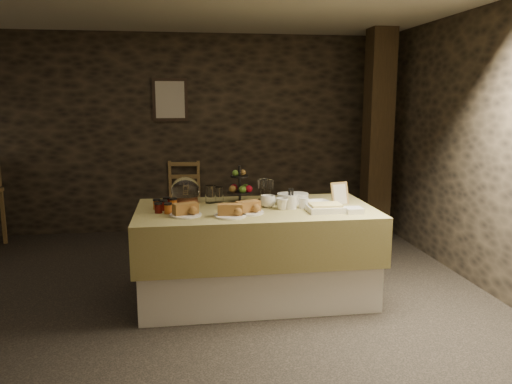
{
  "coord_description": "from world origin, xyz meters",
  "views": [
    {
      "loc": [
        0.0,
        -4.2,
        1.76
      ],
      "look_at": [
        0.65,
        0.2,
        0.93
      ],
      "focal_mm": 35.0,
      "sensor_mm": 36.0,
      "label": 1
    }
  ],
  "objects": [
    {
      "name": "cutlery_holder",
      "position": [
        0.91,
        -0.06,
        0.88
      ],
      "size": [
        0.1,
        0.1,
        0.12
      ],
      "primitive_type": "cylinder",
      "color": "white",
      "rests_on": "buffet_table"
    },
    {
      "name": "plate_stack_a",
      "position": [
        0.92,
        0.13,
        0.87
      ],
      "size": [
        0.19,
        0.19,
        0.1
      ],
      "primitive_type": "cylinder",
      "color": "white",
      "rests_on": "buffet_table"
    },
    {
      "name": "mug_d",
      "position": [
        1.03,
        -0.05,
        0.86
      ],
      "size": [
        0.08,
        0.08,
        0.09
      ],
      "primitive_type": "cylinder",
      "color": "white",
      "rests_on": "buffet_table"
    },
    {
      "name": "chair",
      "position": [
        -0.02,
        2.35,
        0.42
      ],
      "size": [
        0.49,
        0.47,
        0.74
      ],
      "rotation": [
        0.0,
        0.0,
        -0.11
      ],
      "color": "olive",
      "rests_on": "ground_plane"
    },
    {
      "name": "cup_a",
      "position": [
        0.73,
        0.03,
        0.87
      ],
      "size": [
        0.15,
        0.15,
        0.11
      ],
      "primitive_type": "imported",
      "rotation": [
        0.0,
        0.0,
        -0.14
      ],
      "color": "white",
      "rests_on": "buffet_table"
    },
    {
      "name": "buffet_table",
      "position": [
        0.62,
        0.03,
        0.47
      ],
      "size": [
        2.07,
        1.1,
        0.82
      ],
      "color": "silver",
      "rests_on": "ground_plane"
    },
    {
      "name": "bread_platter_left",
      "position": [
        0.01,
        -0.19,
        0.86
      ],
      "size": [
        0.26,
        0.26,
        0.11
      ],
      "color": "white",
      "rests_on": "buffet_table"
    },
    {
      "name": "ground_plane",
      "position": [
        0.0,
        0.0,
        0.0
      ],
      "size": [
        5.5,
        5.0,
        0.01
      ],
      "primitive_type": "cube",
      "color": "black",
      "rests_on": "ground"
    },
    {
      "name": "square_dish",
      "position": [
        1.4,
        -0.29,
        0.84
      ],
      "size": [
        0.14,
        0.14,
        0.04
      ],
      "primitive_type": "cube",
      "color": "white",
      "rests_on": "buffet_table"
    },
    {
      "name": "plate_stack_b",
      "position": [
        1.03,
        0.21,
        0.86
      ],
      "size": [
        0.2,
        0.2,
        0.08
      ],
      "primitive_type": "cylinder",
      "color": "white",
      "rests_on": "buffet_table"
    },
    {
      "name": "bowl",
      "position": [
        1.17,
        -0.0,
        0.84
      ],
      "size": [
        0.22,
        0.22,
        0.05
      ],
      "primitive_type": "imported",
      "rotation": [
        0.0,
        0.0,
        0.09
      ],
      "color": "white",
      "rests_on": "buffet_table"
    },
    {
      "name": "bread_platter_center",
      "position": [
        0.36,
        -0.27,
        0.86
      ],
      "size": [
        0.26,
        0.26,
        0.11
      ],
      "color": "white",
      "rests_on": "buffet_table"
    },
    {
      "name": "cake_dome",
      "position": [
        0.01,
        0.31,
        0.92
      ],
      "size": [
        0.26,
        0.26,
        0.26
      ],
      "color": "olive",
      "rests_on": "buffet_table"
    },
    {
      "name": "fruit_stand",
      "position": [
        0.52,
        0.31,
        0.95
      ],
      "size": [
        0.24,
        0.24,
        0.34
      ],
      "rotation": [
        0.0,
        0.0,
        -0.04
      ],
      "color": "black",
      "rests_on": "buffet_table"
    },
    {
      "name": "framed_picture",
      "position": [
        -0.15,
        2.47,
        1.75
      ],
      "size": [
        0.45,
        0.04,
        0.55
      ],
      "color": "#31241B",
      "rests_on": "room_shell"
    },
    {
      "name": "storage_jar_a",
      "position": [
        0.24,
        0.3,
        0.9
      ],
      "size": [
        0.1,
        0.1,
        0.16
      ],
      "primitive_type": "cylinder",
      "color": "white",
      "rests_on": "buffet_table"
    },
    {
      "name": "timber_column",
      "position": [
        2.4,
        1.73,
        1.3
      ],
      "size": [
        0.3,
        0.3,
        2.6
      ],
      "primitive_type": "cube",
      "color": "black",
      "rests_on": "ground_plane"
    },
    {
      "name": "bread_platter_right",
      "position": [
        0.53,
        -0.18,
        0.86
      ],
      "size": [
        0.26,
        0.26,
        0.11
      ],
      "color": "white",
      "rests_on": "buffet_table"
    },
    {
      "name": "menu_frame",
      "position": [
        1.4,
        0.08,
        0.91
      ],
      "size": [
        0.18,
        0.11,
        0.22
      ],
      "primitive_type": "cube",
      "rotation": [
        -0.24,
        0.0,
        0.27
      ],
      "color": "olive",
      "rests_on": "buffet_table"
    },
    {
      "name": "jam_jars",
      "position": [
        -0.17,
        0.05,
        0.86
      ],
      "size": [
        0.2,
        0.32,
        0.07
      ],
      "color": "#560F0C",
      "rests_on": "buffet_table"
    },
    {
      "name": "tart_dish",
      "position": [
        1.18,
        -0.21,
        0.85
      ],
      "size": [
        0.3,
        0.22,
        0.07
      ],
      "color": "white",
      "rests_on": "buffet_table"
    },
    {
      "name": "mug_c",
      "position": [
        0.72,
        0.1,
        0.87
      ],
      "size": [
        0.09,
        0.09,
        0.09
      ],
      "primitive_type": "cylinder",
      "color": "white",
      "rests_on": "buffet_table"
    },
    {
      "name": "room_shell",
      "position": [
        0.0,
        0.0,
        1.56
      ],
      "size": [
        5.52,
        5.02,
        2.6
      ],
      "color": "black",
      "rests_on": "ground"
    },
    {
      "name": "cup_b",
      "position": [
        0.83,
        -0.07,
        0.87
      ],
      "size": [
        0.13,
        0.13,
        0.1
      ],
      "primitive_type": "imported",
      "rotation": [
        0.0,
        0.0,
        -0.24
      ],
      "color": "white",
      "rests_on": "buffet_table"
    },
    {
      "name": "storage_jar_b",
      "position": [
        0.31,
        0.33,
        0.89
      ],
      "size": [
        0.09,
        0.09,
        0.14
      ],
      "primitive_type": "cylinder",
      "color": "white",
      "rests_on": "buffet_table"
    }
  ]
}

